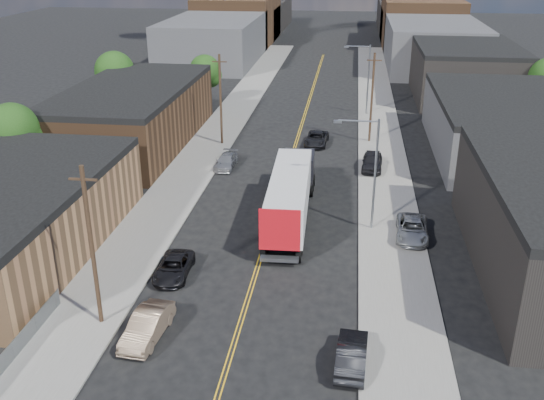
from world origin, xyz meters
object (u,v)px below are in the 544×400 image
(car_left_c, at_px, (174,267))
(car_ahead_truck, at_px, (317,139))
(car_left_d, at_px, (226,161))
(car_left_b, at_px, (147,326))
(car_right_lot_a, at_px, (412,229))
(car_right_oncoming, at_px, (352,354))
(car_right_lot_c, at_px, (372,161))
(semi_truck, at_px, (292,190))

(car_left_c, bearing_deg, car_ahead_truck, 73.96)
(car_left_d, bearing_deg, car_ahead_truck, 47.44)
(car_left_b, height_order, car_left_c, car_left_b)
(car_left_c, bearing_deg, car_right_lot_a, 23.60)
(car_left_c, xyz_separation_m, car_right_oncoming, (12.06, -8.00, 0.10))
(car_right_lot_c, bearing_deg, car_left_d, -172.65)
(semi_truck, bearing_deg, car_left_b, -112.24)
(car_right_oncoming, xyz_separation_m, car_right_lot_a, (4.40, 15.74, 0.12))
(car_right_oncoming, bearing_deg, car_left_d, -63.55)
(car_left_b, relative_size, car_right_lot_c, 0.98)
(car_left_d, relative_size, car_ahead_truck, 0.89)
(semi_truck, relative_size, car_left_d, 3.72)
(car_left_d, distance_m, car_ahead_truck, 12.14)
(car_right_lot_a, bearing_deg, car_ahead_truck, 114.19)
(car_left_d, bearing_deg, car_right_lot_a, -36.63)
(car_right_lot_a, distance_m, car_right_lot_c, 15.08)
(car_left_b, distance_m, car_left_d, 28.63)
(car_right_lot_a, relative_size, car_right_lot_c, 1.06)
(car_right_lot_c, bearing_deg, car_ahead_truck, 131.49)
(semi_truck, xyz_separation_m, car_right_lot_c, (6.80, 12.18, -1.51))
(semi_truck, distance_m, car_left_d, 13.72)
(semi_truck, xyz_separation_m, car_ahead_truck, (0.83, 19.82, -1.79))
(car_left_b, distance_m, car_ahead_truck, 37.94)
(car_right_oncoming, relative_size, car_right_lot_c, 0.93)
(semi_truck, bearing_deg, car_ahead_truck, 85.83)
(semi_truck, distance_m, car_left_b, 18.66)
(car_left_b, height_order, car_right_oncoming, car_left_b)
(car_left_b, xyz_separation_m, car_left_c, (-0.46, 7.01, -0.14))
(car_right_oncoming, height_order, car_right_lot_c, car_right_lot_c)
(car_left_c, height_order, car_right_oncoming, car_right_oncoming)
(car_left_d, height_order, car_right_oncoming, car_right_oncoming)
(car_right_oncoming, height_order, car_ahead_truck, car_right_oncoming)
(car_right_oncoming, bearing_deg, car_left_c, -30.52)
(semi_truck, distance_m, car_right_oncoming, 19.17)
(semi_truck, bearing_deg, car_right_lot_a, -17.40)
(car_right_lot_a, bearing_deg, semi_truck, 167.47)
(car_right_oncoming, distance_m, car_ahead_truck, 38.45)
(semi_truck, distance_m, car_right_lot_a, 10.00)
(car_left_d, relative_size, car_right_lot_c, 0.93)
(car_left_b, height_order, car_right_lot_c, car_right_lot_c)
(semi_truck, height_order, car_left_c, semi_truck)
(car_ahead_truck, bearing_deg, semi_truck, -88.72)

